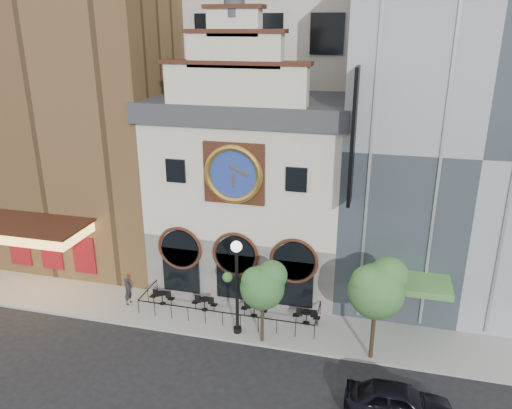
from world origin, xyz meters
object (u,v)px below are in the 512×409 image
object	(u,v)px
bistro_0	(162,297)
bistro_1	(205,303)
tree_right	(378,287)
car_right	(398,401)
tree_left	(263,284)
bistro_2	(254,309)
lamppost	(237,277)
pedestrian	(128,291)
bistro_3	(306,316)

from	to	relation	value
bistro_0	bistro_1	world-z (taller)	same
bistro_1	tree_right	size ratio (longest dim) A/B	0.28
bistro_0	car_right	xyz separation A→B (m)	(14.08, -6.04, 0.19)
tree_right	bistro_1	bearing A→B (deg)	167.99
bistro_0	tree_left	size ratio (longest dim) A/B	0.33
bistro_1	tree_left	size ratio (longest dim) A/B	0.33
bistro_0	tree_right	world-z (taller)	tree_right
bistro_2	car_right	bearing A→B (deg)	-36.73
bistro_0	bistro_2	world-z (taller)	same
lamppost	tree_left	size ratio (longest dim) A/B	1.18
pedestrian	car_right	bearing A→B (deg)	-103.66
bistro_1	pedestrian	size ratio (longest dim) A/B	0.89
car_right	tree_left	world-z (taller)	tree_left
lamppost	tree_right	distance (m)	7.47
car_right	pedestrian	xyz separation A→B (m)	(-16.10, 5.56, 0.24)
car_right	pedestrian	bearing A→B (deg)	69.82
pedestrian	lamppost	size ratio (longest dim) A/B	0.32
bistro_3	car_right	size ratio (longest dim) A/B	0.34
bistro_2	car_right	size ratio (longest dim) A/B	0.34
car_right	lamppost	bearing A→B (deg)	62.64
pedestrian	bistro_2	bearing A→B (deg)	-80.63
pedestrian	tree_right	world-z (taller)	tree_right
bistro_2	bistro_3	bearing A→B (deg)	0.29
bistro_1	lamppost	size ratio (longest dim) A/B	0.28
bistro_2	tree_right	world-z (taller)	tree_right
pedestrian	tree_left	distance (m)	9.51
bistro_0	bistro_2	distance (m)	5.89
pedestrian	tree_right	bearing A→B (deg)	-91.04
bistro_1	tree_left	distance (m)	5.57
bistro_3	car_right	bearing A→B (deg)	-50.46
bistro_0	lamppost	xyz separation A→B (m)	(5.40, -1.76, 3.00)
bistro_0	car_right	size ratio (longest dim) A/B	0.34
tree_right	lamppost	bearing A→B (deg)	176.96
bistro_2	pedestrian	world-z (taller)	pedestrian
bistro_0	car_right	bearing A→B (deg)	-23.23
car_right	bistro_0	bearing A→B (deg)	65.65
bistro_2	tree_right	size ratio (longest dim) A/B	0.28
bistro_3	tree_right	distance (m)	5.74
tree_left	tree_right	distance (m)	5.89
lamppost	tree_left	world-z (taller)	lamppost
bistro_3	tree_left	size ratio (longest dim) A/B	0.33
lamppost	bistro_0	bearing A→B (deg)	178.42
bistro_1	car_right	distance (m)	12.79
lamppost	tree_right	world-z (taller)	tree_right
bistro_3	car_right	distance (m)	7.95
bistro_0	bistro_1	bearing A→B (deg)	-0.51
bistro_2	bistro_0	bearing A→B (deg)	-179.35
bistro_3	tree_right	size ratio (longest dim) A/B	0.28
lamppost	tree_left	xyz separation A→B (m)	(1.58, -0.40, 0.01)
car_right	lamppost	world-z (taller)	lamppost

